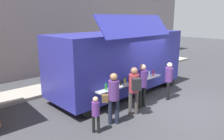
{
  "coord_description": "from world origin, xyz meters",
  "views": [
    {
      "loc": [
        -7.47,
        -4.64,
        3.45
      ],
      "look_at": [
        -1.47,
        1.85,
        1.3
      ],
      "focal_mm": 34.56,
      "sensor_mm": 36.0,
      "label": 1
    }
  ],
  "objects_px": {
    "customer_front_ordering": "(142,82)",
    "customer_rear_waiting": "(113,94)",
    "trash_bin": "(140,63)",
    "child_near_queue": "(96,111)",
    "food_truck_main": "(119,61)",
    "customer_mid_with_backpack": "(134,86)",
    "customer_extra_browsing": "(169,78)"
  },
  "relations": [
    {
      "from": "food_truck_main",
      "to": "customer_front_ordering",
      "type": "xyz_separation_m",
      "value": [
        -0.57,
        -1.82,
        -0.51
      ]
    },
    {
      "from": "customer_rear_waiting",
      "to": "child_near_queue",
      "type": "distance_m",
      "value": 0.85
    },
    {
      "from": "food_truck_main",
      "to": "customer_rear_waiting",
      "type": "distance_m",
      "value": 3.14
    },
    {
      "from": "customer_front_ordering",
      "to": "customer_extra_browsing",
      "type": "xyz_separation_m",
      "value": [
        1.54,
        -0.21,
        -0.07
      ]
    },
    {
      "from": "customer_mid_with_backpack",
      "to": "child_near_queue",
      "type": "xyz_separation_m",
      "value": [
        -1.8,
        -0.06,
        -0.38
      ]
    },
    {
      "from": "trash_bin",
      "to": "customer_mid_with_backpack",
      "type": "height_order",
      "value": "customer_mid_with_backpack"
    },
    {
      "from": "customer_extra_browsing",
      "to": "trash_bin",
      "type": "bearing_deg",
      "value": -67.22
    },
    {
      "from": "customer_front_ordering",
      "to": "customer_extra_browsing",
      "type": "height_order",
      "value": "customer_front_ordering"
    },
    {
      "from": "customer_rear_waiting",
      "to": "customer_extra_browsing",
      "type": "height_order",
      "value": "customer_rear_waiting"
    },
    {
      "from": "customer_front_ordering",
      "to": "customer_rear_waiting",
      "type": "height_order",
      "value": "customer_rear_waiting"
    },
    {
      "from": "customer_rear_waiting",
      "to": "child_near_queue",
      "type": "relative_size",
      "value": 1.48
    },
    {
      "from": "child_near_queue",
      "to": "customer_mid_with_backpack",
      "type": "bearing_deg",
      "value": -32.85
    },
    {
      "from": "food_truck_main",
      "to": "customer_rear_waiting",
      "type": "xyz_separation_m",
      "value": [
        -2.31,
        -2.06,
        -0.51
      ]
    },
    {
      "from": "customer_extra_browsing",
      "to": "food_truck_main",
      "type": "bearing_deg",
      "value": -4.5
    },
    {
      "from": "trash_bin",
      "to": "customer_extra_browsing",
      "type": "xyz_separation_m",
      "value": [
        -3.29,
        -4.35,
        0.48
      ]
    },
    {
      "from": "food_truck_main",
      "to": "customer_front_ordering",
      "type": "distance_m",
      "value": 1.98
    },
    {
      "from": "trash_bin",
      "to": "child_near_queue",
      "type": "bearing_deg",
      "value": -148.82
    },
    {
      "from": "customer_mid_with_backpack",
      "to": "food_truck_main",
      "type": "bearing_deg",
      "value": -2.81
    },
    {
      "from": "food_truck_main",
      "to": "customer_front_ordering",
      "type": "bearing_deg",
      "value": -108.52
    },
    {
      "from": "food_truck_main",
      "to": "trash_bin",
      "type": "distance_m",
      "value": 4.97
    },
    {
      "from": "customer_front_ordering",
      "to": "trash_bin",
      "type": "bearing_deg",
      "value": -44.34
    },
    {
      "from": "child_near_queue",
      "to": "customer_rear_waiting",
      "type": "bearing_deg",
      "value": -30.05
    },
    {
      "from": "trash_bin",
      "to": "food_truck_main",
      "type": "bearing_deg",
      "value": -151.43
    },
    {
      "from": "trash_bin",
      "to": "customer_rear_waiting",
      "type": "distance_m",
      "value": 7.92
    },
    {
      "from": "food_truck_main",
      "to": "customer_extra_browsing",
      "type": "xyz_separation_m",
      "value": [
        0.97,
        -2.03,
        -0.58
      ]
    },
    {
      "from": "customer_rear_waiting",
      "to": "child_near_queue",
      "type": "bearing_deg",
      "value": 131.27
    },
    {
      "from": "customer_rear_waiting",
      "to": "trash_bin",
      "type": "bearing_deg",
      "value": -19.82
    },
    {
      "from": "trash_bin",
      "to": "customer_rear_waiting",
      "type": "height_order",
      "value": "customer_rear_waiting"
    },
    {
      "from": "customer_mid_with_backpack",
      "to": "customer_rear_waiting",
      "type": "xyz_separation_m",
      "value": [
        -1.02,
        0.0,
        -0.05
      ]
    },
    {
      "from": "food_truck_main",
      "to": "child_near_queue",
      "type": "xyz_separation_m",
      "value": [
        -3.09,
        -2.13,
        -0.84
      ]
    },
    {
      "from": "trash_bin",
      "to": "customer_rear_waiting",
      "type": "relative_size",
      "value": 0.56
    },
    {
      "from": "trash_bin",
      "to": "child_near_queue",
      "type": "relative_size",
      "value": 0.83
    }
  ]
}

